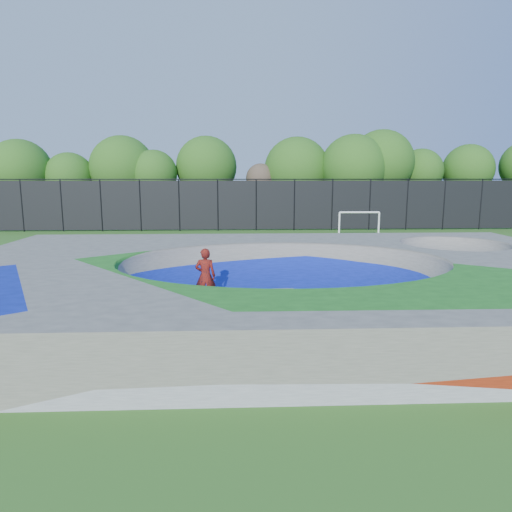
{
  "coord_description": "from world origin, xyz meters",
  "views": [
    {
      "loc": [
        -1.54,
        -14.83,
        4.22
      ],
      "look_at": [
        -0.78,
        3.0,
        1.1
      ],
      "focal_mm": 32.0,
      "sensor_mm": 36.0,
      "label": 1
    }
  ],
  "objects": [
    {
      "name": "skateboard",
      "position": [
        -2.6,
        0.12,
        0.03
      ],
      "size": [
        0.79,
        0.26,
        0.05
      ],
      "primitive_type": "cube",
      "rotation": [
        0.0,
        0.0,
        -0.05
      ],
      "color": "black",
      "rests_on": "ground"
    },
    {
      "name": "skater",
      "position": [
        -2.6,
        0.12,
        0.94
      ],
      "size": [
        0.71,
        0.49,
        1.88
      ],
      "primitive_type": "imported",
      "rotation": [
        0.0,
        0.0,
        3.09
      ],
      "color": "red",
      "rests_on": "ground"
    },
    {
      "name": "soccer_goal",
      "position": [
        6.8,
        15.79,
        1.3
      ],
      "size": [
        2.84,
        0.12,
        1.88
      ],
      "color": "white",
      "rests_on": "ground"
    },
    {
      "name": "treeline",
      "position": [
        0.34,
        26.15,
        4.9
      ],
      "size": [
        52.97,
        7.39,
        8.32
      ],
      "color": "#403320",
      "rests_on": "ground"
    },
    {
      "name": "fence",
      "position": [
        0.0,
        21.0,
        2.1
      ],
      "size": [
        48.09,
        0.09,
        4.04
      ],
      "color": "black",
      "rests_on": "ground"
    },
    {
      "name": "ground",
      "position": [
        0.0,
        0.0,
        0.0
      ],
      "size": [
        120.0,
        120.0,
        0.0
      ],
      "primitive_type": "plane",
      "color": "#2A5C19",
      "rests_on": "ground"
    },
    {
      "name": "skate_deck",
      "position": [
        0.0,
        0.0,
        0.75
      ],
      "size": [
        22.0,
        14.0,
        1.5
      ],
      "primitive_type": "cube",
      "color": "gray",
      "rests_on": "ground"
    }
  ]
}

